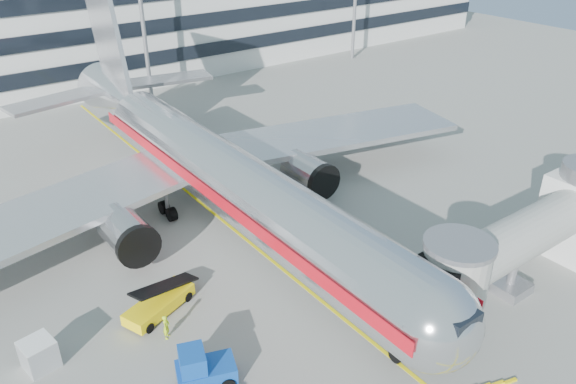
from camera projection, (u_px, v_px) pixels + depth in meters
ground at (307, 289)px, 36.89m from camera, size 180.00×180.00×0.00m
lead_in_line at (228, 225)px, 44.00m from camera, size 0.25×70.00×0.01m
main_jet at (214, 169)px, 43.23m from camera, size 50.95×48.70×16.06m
jet_bridge at (535, 233)px, 35.76m from camera, size 17.80×4.50×7.00m
terminal at (39, 23)px, 74.41m from camera, size 150.00×24.25×15.60m
belt_loader at (159, 303)px, 34.59m from camera, size 5.04×3.33×2.38m
baggage_tug at (202, 369)px, 29.34m from camera, size 3.47×2.76×2.30m
cargo_container_right at (39, 354)px, 30.45m from camera, size 1.89×1.89×1.74m
ramp_worker at (166, 327)px, 32.50m from camera, size 0.67×0.69×1.59m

